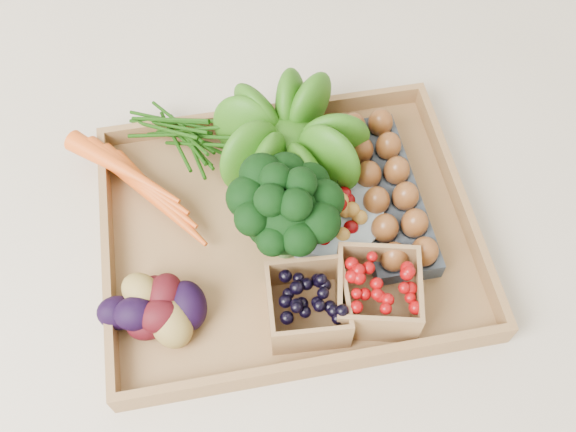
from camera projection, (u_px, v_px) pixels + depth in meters
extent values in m
plane|color=beige|center=(288.00, 236.00, 0.99)|extent=(4.00, 4.00, 0.00)
cube|color=olive|center=(288.00, 233.00, 0.99)|extent=(0.55, 0.45, 0.01)
sphere|color=#22540D|center=(284.00, 133.00, 0.97)|extent=(0.16, 0.16, 0.16)
cylinder|color=#8C9EA5|center=(330.00, 218.00, 0.97)|extent=(0.16, 0.16, 0.04)
cube|color=#3B424B|center=(384.00, 196.00, 0.99)|extent=(0.10, 0.29, 0.03)
cube|color=black|center=(307.00, 305.00, 0.88)|extent=(0.12, 0.12, 0.07)
cube|color=#800507|center=(377.00, 292.00, 0.88)|extent=(0.14, 0.14, 0.08)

